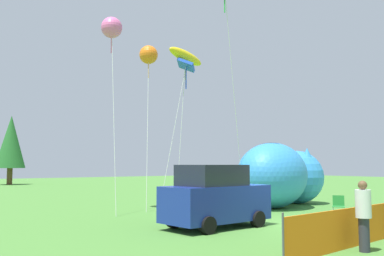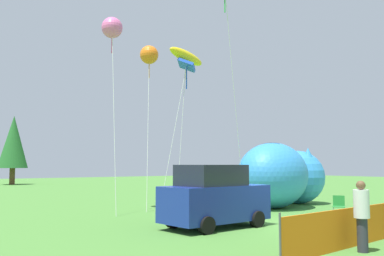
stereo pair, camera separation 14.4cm
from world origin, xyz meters
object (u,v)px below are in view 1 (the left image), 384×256
object	(u,v)px
parked_car	(215,197)
kite_pink_octopus	(112,28)
inflatable_cat	(281,177)
kite_orange_flower	(149,55)
kite_yellow_hero	(186,57)
spectator_in_yellow_shirt	(363,213)
kite_blue_box	(186,68)
folding_chair	(339,204)

from	to	relation	value
parked_car	kite_pink_octopus	xyz separation A→B (m)	(-0.78, 7.24, 7.97)
inflatable_cat	kite_orange_flower	xyz separation A→B (m)	(-5.82, 4.16, 6.67)
parked_car	kite_yellow_hero	xyz separation A→B (m)	(3.48, 6.89, 7.05)
parked_car	kite_pink_octopus	size ratio (longest dim) A/B	0.43
spectator_in_yellow_shirt	parked_car	bearing A→B (deg)	95.31
kite_blue_box	kite_pink_octopus	bearing A→B (deg)	171.09
spectator_in_yellow_shirt	kite_blue_box	bearing A→B (deg)	77.15
folding_chair	kite_blue_box	bearing A→B (deg)	-102.64
inflatable_cat	spectator_in_yellow_shirt	bearing A→B (deg)	-145.31
inflatable_cat	spectator_in_yellow_shirt	size ratio (longest dim) A/B	3.97
parked_car	kite_yellow_hero	bearing A→B (deg)	58.07
inflatable_cat	kite_pink_octopus	distance (m)	11.75
kite_pink_octopus	kite_blue_box	world-z (taller)	kite_pink_octopus
folding_chair	kite_yellow_hero	xyz separation A→B (m)	(-2.76, 7.55, 7.58)
parked_car	inflatable_cat	size ratio (longest dim) A/B	0.56
parked_car	folding_chair	distance (m)	6.29
kite_blue_box	inflatable_cat	bearing A→B (deg)	-31.83
kite_orange_flower	kite_yellow_hero	size ratio (longest dim) A/B	1.01
folding_chair	spectator_in_yellow_shirt	bearing A→B (deg)	5.53
inflatable_cat	kite_pink_octopus	size ratio (longest dim) A/B	0.76
parked_car	kite_yellow_hero	distance (m)	10.45
folding_chair	kite_blue_box	world-z (taller)	kite_blue_box
kite_blue_box	kite_yellow_hero	bearing A→B (deg)	55.42
inflatable_cat	kite_pink_octopus	xyz separation A→B (m)	(-8.41, 3.34, 7.49)
spectator_in_yellow_shirt	kite_blue_box	xyz separation A→B (m)	(2.76, 12.12, 6.45)
kite_pink_octopus	kite_blue_box	bearing A→B (deg)	-8.91
kite_pink_octopus	kite_yellow_hero	world-z (taller)	kite_pink_octopus
parked_car	kite_blue_box	bearing A→B (deg)	58.44
kite_yellow_hero	kite_orange_flower	bearing A→B (deg)	144.89
parked_car	spectator_in_yellow_shirt	size ratio (longest dim) A/B	2.24
folding_chair	kite_blue_box	distance (m)	10.45
kite_orange_flower	folding_chair	bearing A→B (deg)	-63.09
inflatable_cat	kite_yellow_hero	distance (m)	8.33
folding_chair	kite_orange_flower	size ratio (longest dim) A/B	0.10
spectator_in_yellow_shirt	kite_blue_box	size ratio (longest dim) A/B	0.23
kite_orange_flower	kite_pink_octopus	xyz separation A→B (m)	(-2.59, -0.82, 0.82)
folding_chair	spectator_in_yellow_shirt	size ratio (longest dim) A/B	0.50
folding_chair	kite_orange_flower	xyz separation A→B (m)	(-4.42, 8.72, 7.69)
inflatable_cat	spectator_in_yellow_shirt	world-z (taller)	inflatable_cat
kite_blue_box	folding_chair	bearing A→B (deg)	-67.82
spectator_in_yellow_shirt	kite_orange_flower	size ratio (longest dim) A/B	0.21
folding_chair	kite_yellow_hero	world-z (taller)	kite_yellow_hero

